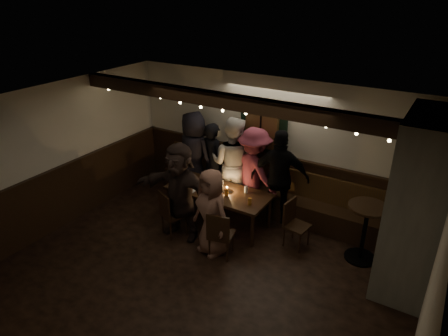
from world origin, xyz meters
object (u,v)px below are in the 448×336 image
Objects in this scene: person_g at (212,213)px; dining_table at (218,193)px; chair_near_left at (169,212)px; person_d at (254,172)px; person_c at (233,163)px; person_a at (194,155)px; person_b at (213,162)px; chair_near_right at (220,233)px; person_e at (280,178)px; chair_end at (293,220)px; person_f at (180,191)px; high_top at (365,226)px.

dining_table is at bearing 132.78° from person_g.
chair_near_left is 0.49× the size of person_d.
person_c is 1.58m from person_g.
person_a is (-1.02, 0.71, 0.28)m from dining_table.
dining_table is 0.99m from person_b.
person_c is at bearing -169.71° from person_a.
person_c reaches higher than chair_near_left.
person_a is (-1.59, 1.58, 0.43)m from chair_near_right.
dining_table is 1.15m from person_e.
chair_near_left is 1.62m from person_a.
chair_near_left is 1.58m from person_b.
chair_near_left is 0.47× the size of person_a.
person_d is 1.46m from person_g.
person_e is at bearing 167.84° from person_c.
chair_end is at bearing 172.27° from person_d.
person_a is at bearing 115.98° from person_f.
person_e is at bearing -166.15° from person_b.
person_d is at bearing 151.56° from chair_end.
chair_near_right is 1.77m from person_c.
person_g is at bearing -140.16° from chair_end.
high_top is at bearing -169.03° from person_d.
person_c is at bearing 98.48° from dining_table.
person_f is at bearing 71.10° from person_c.
dining_table is 1.10× the size of person_f.
person_e reaches higher than person_g.
person_b is 0.91× the size of person_e.
person_a is (-3.56, 0.41, 0.28)m from high_top.
person_c is (-1.54, 0.61, 0.46)m from chair_end.
dining_table and chair_end have the same top height.
person_g is at bearing -153.46° from high_top.
person_e reaches higher than chair_end.
person_d reaches higher than dining_table.
person_f reaches higher than chair_near_left.
chair_near_left is 3.24m from high_top.
chair_end is 1.14m from high_top.
person_d is (0.97, -0.10, 0.05)m from person_b.
chair_near_right is at bearing 105.08° from person_c.
person_f is at bearing 27.52° from person_e.
chair_near_right is (1.09, -0.10, -0.01)m from chair_near_left.
person_d is 0.54m from person_e.
person_e is 1.53m from person_g.
person_g reaches higher than high_top.
person_d reaches higher than person_g.
chair_near_left is at bearing -163.32° from person_g.
high_top is 0.57× the size of person_d.
chair_near_right is at bearing -149.34° from high_top.
person_a reaches higher than person_g.
chair_end is 0.47× the size of person_f.
high_top is 1.69m from person_e.
high_top is 3.60m from person_a.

